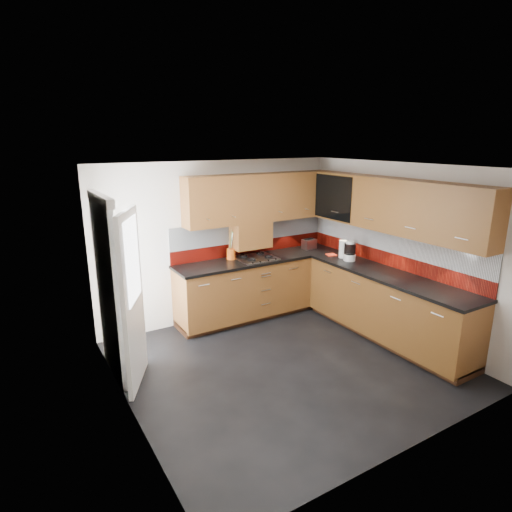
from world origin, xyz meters
TOP-DOWN VIEW (x-y plane):
  - room at (0.00, 0.00)m, footprint 4.00×3.80m
  - base_cabinets at (1.07, 0.72)m, footprint 2.70×3.20m
  - countertop at (1.05, 0.70)m, footprint 2.72×3.22m
  - backsplash at (1.28, 0.93)m, footprint 2.70×3.20m
  - upper_cabinets at (1.23, 0.78)m, footprint 2.50×3.20m
  - extractor_hood at (0.45, 1.64)m, footprint 0.60×0.33m
  - glass_cabinet at (1.71, 1.07)m, footprint 0.32×0.80m
  - back_door at (-1.78, 0.75)m, footprint 0.42×1.19m
  - gas_hob at (0.45, 1.47)m, footprint 0.58×0.51m
  - utensil_pot at (0.11, 1.64)m, footprint 0.13×0.13m
  - toaster at (1.52, 1.54)m, footprint 0.24×0.16m
  - food_processor at (1.59, 0.67)m, footprint 0.18×0.18m
  - paper_towel at (1.62, 0.84)m, footprint 0.15×0.15m
  - orange_cloth at (1.56, 1.03)m, footprint 0.18×0.16m

SIDE VIEW (x-z plane):
  - base_cabinets at x=1.07m, z-range -0.04..0.91m
  - countertop at x=1.05m, z-range 0.90..0.94m
  - orange_cloth at x=1.56m, z-range 0.94..0.96m
  - gas_hob at x=0.45m, z-range 0.93..0.98m
  - toaster at x=1.52m, z-range 0.94..1.10m
  - back_door at x=-1.78m, z-range 0.01..2.05m
  - utensil_pot at x=0.11m, z-range 0.81..1.27m
  - paper_towel at x=1.62m, z-range 0.94..1.21m
  - food_processor at x=1.59m, z-range 0.93..1.23m
  - backsplash at x=1.28m, z-range 0.94..1.48m
  - extractor_hood at x=0.45m, z-range 1.08..1.48m
  - room at x=0.00m, z-range 0.18..2.82m
  - upper_cabinets at x=1.23m, z-range 1.48..2.20m
  - glass_cabinet at x=1.71m, z-range 1.54..2.20m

